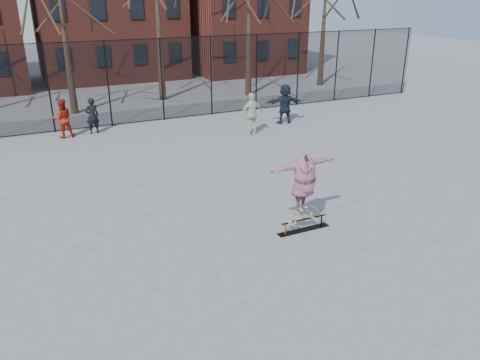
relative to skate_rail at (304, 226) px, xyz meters
name	(u,v)px	position (x,y,z in m)	size (l,w,h in m)	color
ground	(264,239)	(-1.19, 0.01, -0.13)	(100.00, 100.00, 0.00)	slate
skate_rail	(304,226)	(0.00, 0.00, 0.00)	(1.55, 0.24, 0.34)	black
skateboard	(302,218)	(-0.07, 0.00, 0.26)	(0.81, 0.19, 0.10)	olive
skater	(304,188)	(-0.07, 0.00, 1.13)	(2.03, 0.55, 1.65)	#6A3C96
bystander_black	(92,116)	(-3.61, 12.01, 0.68)	(0.60, 0.39, 1.63)	black
bystander_red	(63,118)	(-4.87, 11.94, 0.72)	(0.83, 0.65, 1.71)	#9A1B0D
bystander_white	(252,114)	(2.83, 8.80, 0.81)	(1.11, 0.46, 1.89)	beige
bystander_navy	(285,104)	(5.17, 9.88, 0.83)	(1.78, 0.57, 1.92)	#17222F
fence	(137,81)	(-1.21, 13.01, 1.92)	(34.03, 0.07, 4.00)	black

